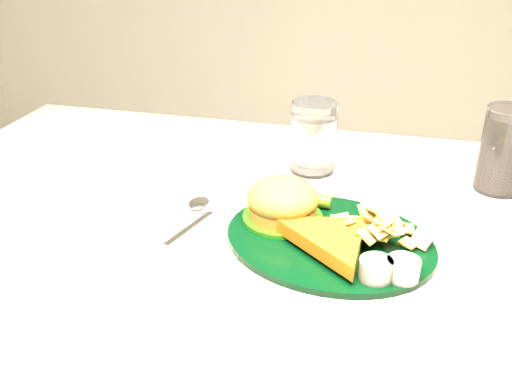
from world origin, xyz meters
TOP-DOWN VIEW (x-y plane):
  - dinner_plate at (0.07, -0.01)m, footprint 0.32×0.29m
  - water_glass at (0.02, 0.20)m, footprint 0.09×0.09m
  - cola_glass at (0.30, 0.20)m, footprint 0.09×0.09m
  - fork_napkin at (0.12, -0.01)m, footprint 0.17×0.19m
  - spoon at (-0.11, -0.03)m, footprint 0.07×0.14m
  - wrapped_straw at (-0.06, 0.11)m, footprint 0.20×0.11m

SIDE VIEW (x-z plane):
  - wrapped_straw at x=-0.06m, z-range 0.75..0.76m
  - spoon at x=-0.11m, z-range 0.75..0.76m
  - fork_napkin at x=0.12m, z-range 0.75..0.76m
  - dinner_plate at x=0.07m, z-range 0.75..0.81m
  - water_glass at x=0.02m, z-range 0.75..0.87m
  - cola_glass at x=0.30m, z-range 0.75..0.88m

